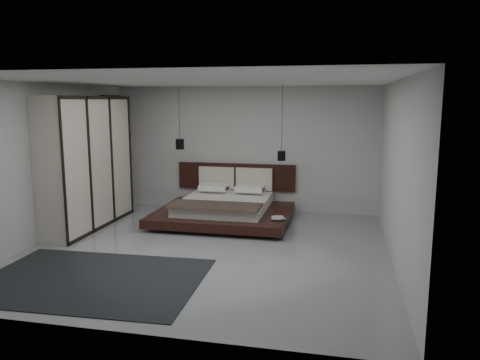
% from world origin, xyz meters
% --- Properties ---
extents(floor, '(6.00, 6.00, 0.00)m').
position_xyz_m(floor, '(0.00, 0.00, 0.00)').
color(floor, gray).
rests_on(floor, ground).
extents(ceiling, '(6.00, 6.00, 0.00)m').
position_xyz_m(ceiling, '(0.00, 0.00, 2.80)').
color(ceiling, white).
rests_on(ceiling, wall_back).
extents(wall_back, '(6.00, 0.00, 6.00)m').
position_xyz_m(wall_back, '(0.00, 3.00, 1.40)').
color(wall_back, '#BABAB7').
rests_on(wall_back, floor).
extents(wall_front, '(6.00, 0.00, 6.00)m').
position_xyz_m(wall_front, '(0.00, -3.00, 1.40)').
color(wall_front, '#BABAB7').
rests_on(wall_front, floor).
extents(wall_left, '(0.00, 6.00, 6.00)m').
position_xyz_m(wall_left, '(-3.00, 0.00, 1.40)').
color(wall_left, '#BABAB7').
rests_on(wall_left, floor).
extents(wall_right, '(0.00, 6.00, 6.00)m').
position_xyz_m(wall_right, '(3.00, 0.00, 1.40)').
color(wall_right, '#BABAB7').
rests_on(wall_right, floor).
extents(lattice_screen, '(0.05, 0.90, 2.60)m').
position_xyz_m(lattice_screen, '(-2.95, 2.45, 1.30)').
color(lattice_screen, black).
rests_on(lattice_screen, floor).
extents(bed, '(2.72, 2.37, 1.07)m').
position_xyz_m(bed, '(-0.17, 1.91, 0.28)').
color(bed, black).
rests_on(bed, floor).
extents(book_lower, '(0.32, 0.34, 0.03)m').
position_xyz_m(book_lower, '(0.94, 1.26, 0.27)').
color(book_lower, '#99724C').
rests_on(book_lower, bed).
extents(book_upper, '(0.21, 0.28, 0.02)m').
position_xyz_m(book_upper, '(0.92, 1.23, 0.29)').
color(book_upper, '#99724C').
rests_on(book_upper, book_lower).
extents(pendant_left, '(0.18, 0.18, 1.37)m').
position_xyz_m(pendant_left, '(-1.29, 2.33, 1.55)').
color(pendant_left, black).
rests_on(pendant_left, ceiling).
extents(pendant_right, '(0.17, 0.17, 1.56)m').
position_xyz_m(pendant_right, '(0.94, 2.33, 1.35)').
color(pendant_right, black).
rests_on(pendant_right, ceiling).
extents(wardrobe, '(0.62, 2.62, 2.57)m').
position_xyz_m(wardrobe, '(-2.70, 0.89, 1.29)').
color(wardrobe, beige).
rests_on(wardrobe, floor).
extents(rug, '(3.14, 2.29, 0.01)m').
position_xyz_m(rug, '(-1.20, -1.70, 0.01)').
color(rug, black).
rests_on(rug, floor).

